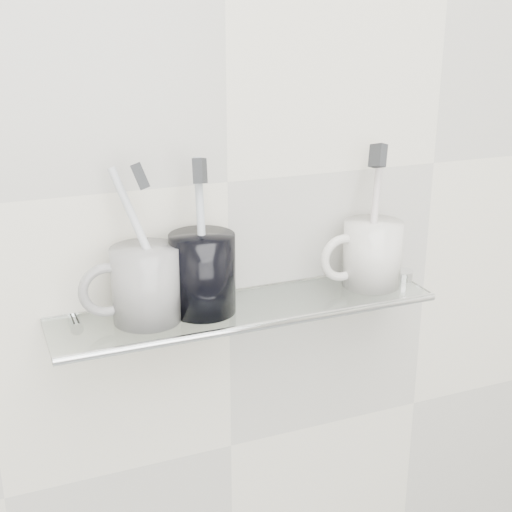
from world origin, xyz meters
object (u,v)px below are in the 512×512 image
shelf_glass (245,309)px  mug_left (146,285)px  mug_right (372,254)px  mug_center (203,273)px

shelf_glass → mug_left: bearing=177.7°
mug_left → mug_right: (0.32, 0.00, -0.00)m
mug_center → mug_right: bearing=9.4°
mug_left → mug_right: size_ratio=1.03×
shelf_glass → mug_left: 0.14m
shelf_glass → mug_right: 0.20m
mug_center → mug_right: mug_center is taller
shelf_glass → mug_center: bearing=174.8°
mug_left → shelf_glass: bearing=-18.6°
shelf_glass → mug_left: (-0.13, 0.00, 0.05)m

